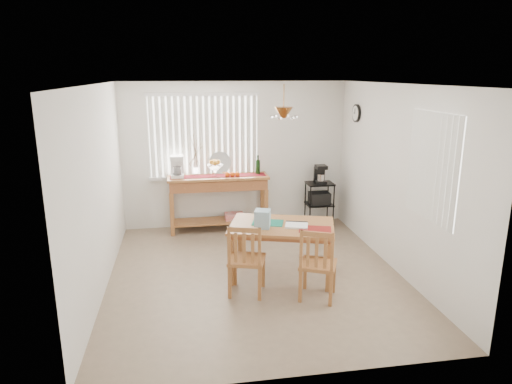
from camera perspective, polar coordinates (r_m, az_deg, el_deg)
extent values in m
cube|color=gray|center=(6.49, -0.08, -10.32)|extent=(4.00, 4.50, 0.01)
cube|color=white|center=(8.29, -2.66, 4.68)|extent=(4.00, 0.10, 2.60)
cube|color=white|center=(3.90, 5.40, -6.99)|extent=(4.00, 0.10, 2.60)
cube|color=white|center=(6.08, -19.52, 0.15)|extent=(0.10, 4.50, 2.60)
cube|color=white|center=(6.69, 17.52, 1.58)|extent=(0.10, 4.50, 2.60)
cube|color=white|center=(5.88, -0.09, 13.83)|extent=(4.00, 4.50, 0.10)
cube|color=white|center=(8.13, -6.52, 6.90)|extent=(1.90, 0.01, 1.40)
cube|color=white|center=(8.13, -12.88, 6.63)|extent=(0.07, 0.03, 1.40)
cube|color=white|center=(8.12, -12.14, 6.66)|extent=(0.07, 0.03, 1.40)
cube|color=white|center=(8.12, -11.39, 6.70)|extent=(0.07, 0.03, 1.40)
cube|color=white|center=(8.12, -10.64, 6.73)|extent=(0.07, 0.03, 1.40)
cube|color=white|center=(8.11, -9.89, 6.76)|extent=(0.07, 0.03, 1.40)
cube|color=white|center=(8.11, -9.14, 6.79)|extent=(0.07, 0.03, 1.40)
cube|color=white|center=(8.11, -8.39, 6.82)|extent=(0.07, 0.03, 1.40)
cube|color=white|center=(8.12, -7.64, 6.85)|extent=(0.07, 0.03, 1.40)
cube|color=white|center=(8.12, -6.89, 6.88)|extent=(0.07, 0.03, 1.40)
cube|color=white|center=(8.13, -6.14, 6.91)|extent=(0.07, 0.03, 1.40)
cube|color=white|center=(8.13, -5.39, 6.93)|extent=(0.07, 0.03, 1.40)
cube|color=white|center=(8.14, -4.65, 6.96)|extent=(0.07, 0.03, 1.40)
cube|color=white|center=(8.15, -3.90, 6.98)|extent=(0.07, 0.03, 1.40)
cube|color=white|center=(8.16, -3.16, 7.00)|extent=(0.07, 0.03, 1.40)
cube|color=white|center=(8.17, -2.42, 7.02)|extent=(0.07, 0.03, 1.40)
cube|color=white|center=(8.19, -1.68, 7.04)|extent=(0.07, 0.03, 1.40)
cube|color=white|center=(8.20, -0.94, 7.06)|extent=(0.07, 0.03, 1.40)
cube|color=white|center=(8.22, -0.21, 7.08)|extent=(0.07, 0.03, 1.40)
cube|color=white|center=(8.24, -6.36, 1.84)|extent=(1.98, 0.06, 0.06)
cube|color=white|center=(8.04, -6.66, 12.04)|extent=(1.98, 0.06, 0.06)
cube|color=white|center=(5.82, 21.23, 2.91)|extent=(0.01, 1.10, 1.30)
cube|color=white|center=(5.41, 23.75, 1.82)|extent=(0.03, 0.07, 1.30)
cube|color=white|center=(5.50, 23.14, 2.08)|extent=(0.03, 0.07, 1.30)
cube|color=white|center=(5.59, 22.54, 2.32)|extent=(0.03, 0.07, 1.30)
cube|color=white|center=(5.68, 21.97, 2.56)|extent=(0.03, 0.07, 1.30)
cube|color=white|center=(5.77, 21.42, 2.80)|extent=(0.03, 0.07, 1.30)
cube|color=white|center=(5.86, 20.88, 3.02)|extent=(0.03, 0.07, 1.30)
cube|color=white|center=(5.96, 20.36, 3.24)|extent=(0.03, 0.07, 1.30)
cube|color=white|center=(6.05, 19.85, 3.45)|extent=(0.03, 0.07, 1.30)
cube|color=white|center=(6.15, 19.36, 3.65)|extent=(0.03, 0.07, 1.30)
cube|color=white|center=(6.24, 18.88, 3.85)|extent=(0.03, 0.07, 1.30)
cylinder|color=black|center=(7.94, 12.45, 9.60)|extent=(0.04, 0.30, 0.30)
cylinder|color=white|center=(7.93, 12.29, 9.60)|extent=(0.01, 0.25, 0.25)
cylinder|color=brown|center=(5.88, 3.50, 11.66)|extent=(0.01, 0.01, 0.34)
cone|color=brown|center=(5.89, 3.48, 9.91)|extent=(0.24, 0.24, 0.14)
sphere|color=white|center=(5.93, 5.00, 9.33)|extent=(0.05, 0.05, 0.05)
sphere|color=white|center=(6.05, 3.92, 9.45)|extent=(0.05, 0.05, 0.05)
sphere|color=white|center=(6.01, 2.42, 9.45)|extent=(0.05, 0.05, 0.05)
sphere|color=white|center=(5.86, 1.92, 9.31)|extent=(0.05, 0.05, 0.05)
sphere|color=white|center=(5.74, 2.99, 9.19)|extent=(0.05, 0.05, 0.05)
sphere|color=white|center=(5.78, 4.56, 9.20)|extent=(0.05, 0.05, 0.05)
cube|color=#AA6D39|center=(8.01, -4.75, 1.85)|extent=(1.75, 0.49, 0.04)
cube|color=#9C5A33|center=(8.04, -4.73, 1.01)|extent=(1.69, 0.45, 0.18)
cube|color=#AA6D39|center=(7.96, -10.46, -2.82)|extent=(0.07, 0.07, 0.76)
cube|color=#AA6D39|center=(8.08, 1.27, -2.29)|extent=(0.07, 0.07, 0.76)
cube|color=#AA6D39|center=(8.32, -10.43, -2.03)|extent=(0.07, 0.07, 0.76)
cube|color=#AA6D39|center=(8.44, 0.80, -1.54)|extent=(0.07, 0.07, 0.76)
cube|color=#AA6D39|center=(8.23, -4.63, -3.60)|extent=(1.62, 0.43, 0.03)
cube|color=red|center=(8.23, -2.74, -3.04)|extent=(0.33, 0.24, 0.11)
cube|color=maroon|center=(8.01, -4.75, 2.02)|extent=(1.67, 0.27, 0.01)
cube|color=white|center=(7.98, -9.79, 1.99)|extent=(0.22, 0.26, 0.05)
cube|color=white|center=(8.03, -9.83, 3.08)|extent=(0.22, 0.09, 0.33)
cube|color=white|center=(7.89, -9.89, 4.21)|extent=(0.22, 0.24, 0.08)
cylinder|color=white|center=(7.92, -9.82, 2.64)|extent=(0.14, 0.14, 0.14)
cylinder|color=white|center=(7.97, -5.14, 2.34)|extent=(0.05, 0.05, 0.11)
cone|color=white|center=(7.95, -5.16, 3.07)|extent=(0.29, 0.29, 0.10)
sphere|color=#C64E1A|center=(7.93, -4.78, 3.74)|extent=(0.09, 0.09, 0.09)
sphere|color=#C64E1A|center=(7.98, -5.20, 3.80)|extent=(0.09, 0.09, 0.09)
sphere|color=#C64E1A|center=(7.93, -5.57, 3.71)|extent=(0.09, 0.09, 0.09)
sphere|color=#C64E1A|center=(7.88, -5.14, 3.65)|extent=(0.09, 0.09, 0.09)
sphere|color=#DF4F0B|center=(7.92, -3.60, 2.22)|extent=(0.09, 0.09, 0.09)
sphere|color=#DF4F0B|center=(7.93, -2.97, 2.24)|extent=(0.09, 0.09, 0.09)
sphere|color=#DF4F0B|center=(7.94, -2.34, 2.26)|extent=(0.09, 0.09, 0.09)
cylinder|color=silver|center=(8.17, -4.52, 3.68)|extent=(0.39, 0.10, 0.39)
cylinder|color=white|center=(8.02, -7.53, 2.51)|extent=(0.09, 0.09, 0.15)
cylinder|color=#4C3823|center=(7.96, -7.61, 4.79)|extent=(0.09, 0.04, 0.49)
cylinder|color=#4C3823|center=(7.96, -7.62, 4.98)|extent=(0.15, 0.07, 0.53)
cylinder|color=#4C3823|center=(7.97, -7.60, 4.59)|extent=(0.19, 0.08, 0.40)
cylinder|color=#4C3823|center=(7.95, -7.62, 5.18)|extent=(0.06, 0.03, 0.60)
cylinder|color=#4C3823|center=(7.97, -7.60, 4.52)|extent=(0.24, 0.11, 0.34)
cylinder|color=black|center=(8.12, 0.22, 3.14)|extent=(0.08, 0.08, 0.25)
cylinder|color=black|center=(8.09, 0.22, 4.32)|extent=(0.03, 0.03, 0.09)
cylinder|color=black|center=(8.23, 6.79, -1.91)|extent=(0.02, 0.02, 0.81)
cylinder|color=black|center=(8.35, 9.67, -1.76)|extent=(0.02, 0.02, 0.81)
cylinder|color=black|center=(8.54, 6.16, -1.27)|extent=(0.02, 0.02, 0.81)
cylinder|color=black|center=(8.66, 8.95, -1.13)|extent=(0.02, 0.02, 0.81)
cube|color=black|center=(8.34, 7.99, 1.06)|extent=(0.47, 0.38, 0.03)
cube|color=black|center=(8.44, 7.90, -1.51)|extent=(0.47, 0.38, 0.02)
cube|color=black|center=(8.55, 7.81, -3.74)|extent=(0.47, 0.38, 0.02)
cube|color=black|center=(8.41, 7.92, -0.75)|extent=(0.36, 0.28, 0.21)
cube|color=black|center=(8.32, 8.04, 1.28)|extent=(0.19, 0.23, 0.05)
cube|color=black|center=(8.36, 7.91, 2.19)|extent=(0.19, 0.08, 0.28)
cube|color=black|center=(8.26, 8.10, 3.14)|extent=(0.19, 0.21, 0.07)
cylinder|color=silver|center=(8.29, 8.08, 1.84)|extent=(0.12, 0.12, 0.12)
cube|color=#AA6D39|center=(6.21, 3.26, -4.26)|extent=(1.59, 1.26, 0.04)
cube|color=#9C5A33|center=(6.22, 3.25, -4.69)|extent=(1.47, 1.14, 0.06)
cube|color=#AA6D39|center=(6.07, -3.15, -8.79)|extent=(0.09, 0.09, 0.65)
cube|color=#AA6D39|center=(5.98, 9.09, -9.32)|extent=(0.09, 0.09, 0.65)
cube|color=#AA6D39|center=(6.78, -1.94, -6.20)|extent=(0.09, 0.09, 0.65)
cube|color=#AA6D39|center=(6.70, 8.93, -6.64)|extent=(0.09, 0.09, 0.65)
cube|color=#136F59|center=(6.26, 1.48, -3.85)|extent=(0.49, 0.41, 0.01)
cube|color=maroon|center=(6.04, 7.40, -4.66)|extent=(0.49, 0.41, 0.01)
cube|color=white|center=(6.14, 5.08, -4.19)|extent=(0.35, 0.31, 0.02)
cube|color=black|center=(6.26, 5.14, -3.79)|extent=(0.29, 0.11, 0.03)
cube|color=#89B0C7|center=(6.04, 0.82, -3.38)|extent=(0.25, 0.25, 0.24)
cube|color=#AA6D39|center=(5.82, -1.15, -8.47)|extent=(0.55, 0.55, 0.04)
cube|color=#AA6D39|center=(6.06, 0.92, -9.91)|extent=(0.05, 0.05, 0.43)
cube|color=#AA6D39|center=(6.12, -2.62, -9.70)|extent=(0.05, 0.05, 0.43)
cube|color=#AA6D39|center=(5.73, 0.46, -11.46)|extent=(0.05, 0.05, 0.43)
cube|color=#AA6D39|center=(5.78, -3.31, -11.22)|extent=(0.05, 0.05, 0.43)
cube|color=#AA6D39|center=(5.52, 0.45, -6.88)|extent=(0.05, 0.05, 0.48)
cube|color=#AA6D39|center=(5.58, -3.40, -6.68)|extent=(0.05, 0.05, 0.48)
cube|color=#AA6D39|center=(5.47, -1.50, -4.75)|extent=(0.39, 0.15, 0.06)
cube|color=#AA6D39|center=(5.54, -0.41, -7.07)|extent=(0.05, 0.03, 0.38)
cube|color=#AA6D39|center=(5.55, -1.48, -7.01)|extent=(0.05, 0.03, 0.38)
cube|color=#AA6D39|center=(5.57, -2.55, -6.96)|extent=(0.05, 0.03, 0.38)
cube|color=#AA6D39|center=(5.76, 7.78, -8.96)|extent=(0.57, 0.57, 0.04)
cube|color=#AA6D39|center=(6.00, 9.72, -10.44)|extent=(0.05, 0.05, 0.42)
cube|color=#AA6D39|center=(6.04, 6.18, -10.13)|extent=(0.05, 0.05, 0.42)
cube|color=#AA6D39|center=(5.67, 9.33, -11.99)|extent=(0.05, 0.05, 0.42)
cube|color=#AA6D39|center=(5.71, 5.56, -11.64)|extent=(0.05, 0.05, 0.42)
cube|color=#AA6D39|center=(5.46, 9.53, -7.45)|extent=(0.05, 0.05, 0.47)
cube|color=#AA6D39|center=(5.51, 5.67, -7.13)|extent=(0.05, 0.05, 0.47)
cube|color=#AA6D39|center=(5.41, 7.66, -5.28)|extent=(0.37, 0.19, 0.06)
cube|color=#AA6D39|center=(5.48, 8.65, -7.61)|extent=(0.05, 0.04, 0.38)
cube|color=#AA6D39|center=(5.49, 7.58, -7.52)|extent=(0.05, 0.04, 0.38)
cube|color=#AA6D39|center=(5.50, 6.51, -7.44)|extent=(0.05, 0.04, 0.38)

